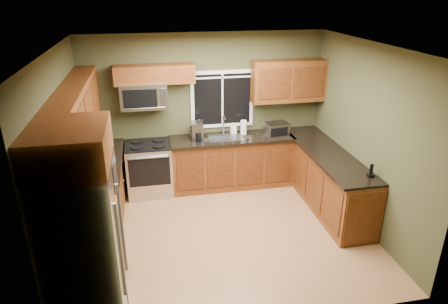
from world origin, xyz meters
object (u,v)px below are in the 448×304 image
object	(u,v)px
refrigerator	(85,247)
microwave	(144,96)
range	(149,168)
toaster_oven	(277,129)
cordless_phone	(371,173)
soap_bottle_b	(233,128)
soap_bottle_a	(199,129)
coffee_maker	(198,132)
kettle	(194,130)
paper_towel_roll	(244,127)
soap_bottle_c	(196,132)

from	to	relation	value
refrigerator	microwave	bearing A→B (deg)	76.66
range	toaster_oven	size ratio (longest dim) A/B	2.21
range	cordless_phone	size ratio (longest dim) A/B	4.95
refrigerator	soap_bottle_b	world-z (taller)	refrigerator
toaster_oven	soap_bottle_a	size ratio (longest dim) A/B	1.33
range	cordless_phone	world-z (taller)	cordless_phone
coffee_maker	kettle	world-z (taller)	coffee_maker
microwave	paper_towel_roll	world-z (taller)	microwave
soap_bottle_c	kettle	bearing A→B (deg)	139.75
paper_towel_roll	range	bearing A→B (deg)	-175.87
coffee_maker	cordless_phone	world-z (taller)	coffee_maker
coffee_maker	paper_towel_roll	size ratio (longest dim) A/B	1.14
refrigerator	kettle	bearing A→B (deg)	63.05
range	soap_bottle_b	xyz separation A→B (m)	(1.53, 0.20, 0.57)
soap_bottle_a	microwave	bearing A→B (deg)	178.42
refrigerator	range	bearing A→B (deg)	76.03
soap_bottle_b	soap_bottle_c	bearing A→B (deg)	-176.33
toaster_oven	kettle	world-z (taller)	kettle
range	soap_bottle_b	world-z (taller)	soap_bottle_b
microwave	toaster_oven	xyz separation A→B (m)	(2.25, -0.21, -0.67)
kettle	coffee_maker	bearing A→B (deg)	-76.40
toaster_oven	soap_bottle_a	xyz separation A→B (m)	(-1.35, 0.19, 0.04)
toaster_oven	paper_towel_roll	size ratio (longest dim) A/B	1.51
microwave	soap_bottle_a	world-z (taller)	microwave
toaster_oven	soap_bottle_c	world-z (taller)	toaster_oven
range	soap_bottle_c	bearing A→B (deg)	10.16
refrigerator	soap_bottle_a	xyz separation A→B (m)	(1.59, 2.88, 0.20)
toaster_oven	range	bearing A→B (deg)	178.09
paper_towel_roll	cordless_phone	xyz separation A→B (m)	(1.33, -2.01, -0.07)
microwave	refrigerator	bearing A→B (deg)	-103.34
range	paper_towel_roll	xyz separation A→B (m)	(1.70, 0.12, 0.60)
range	microwave	distance (m)	1.27
soap_bottle_b	cordless_phone	world-z (taller)	soap_bottle_b
soap_bottle_a	soap_bottle_b	xyz separation A→B (m)	(0.63, 0.08, -0.06)
soap_bottle_c	cordless_phone	world-z (taller)	same
soap_bottle_b	cordless_phone	distance (m)	2.57
kettle	soap_bottle_b	size ratio (longest dim) A/B	1.33
coffee_maker	soap_bottle_a	size ratio (longest dim) A/B	1.00
microwave	soap_bottle_b	xyz separation A→B (m)	(1.53, 0.06, -0.69)
microwave	paper_towel_roll	distance (m)	1.82
soap_bottle_c	cordless_phone	size ratio (longest dim) A/B	1.00
range	coffee_maker	world-z (taller)	coffee_maker
paper_towel_roll	soap_bottle_c	xyz separation A→B (m)	(-0.86, 0.03, -0.03)
coffee_maker	range	bearing A→B (deg)	178.99
microwave	coffee_maker	size ratio (longest dim) A/B	2.38
toaster_oven	soap_bottle_b	distance (m)	0.77
microwave	coffee_maker	world-z (taller)	microwave
microwave	paper_towel_roll	bearing A→B (deg)	-0.45
soap_bottle_b	soap_bottle_c	distance (m)	0.69
refrigerator	kettle	size ratio (longest dim) A/B	6.88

